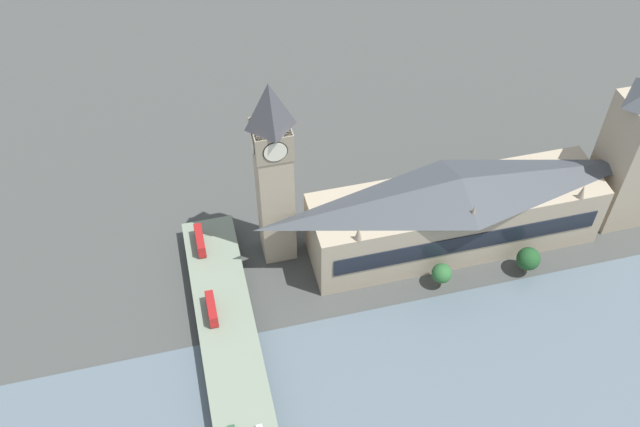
# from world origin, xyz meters

# --- Properties ---
(ground_plane) EXTENTS (600.00, 600.00, 0.00)m
(ground_plane) POSITION_xyz_m (0.00, 0.00, 0.00)
(ground_plane) COLOR #424442
(river_water) EXTENTS (57.74, 360.00, 0.30)m
(river_water) POSITION_xyz_m (-34.87, 0.00, 0.15)
(river_water) COLOR slate
(river_water) RESTS_ON ground_plane
(parliament_hall) EXTENTS (23.56, 95.00, 29.84)m
(parliament_hall) POSITION_xyz_m (14.55, -8.00, 14.82)
(parliament_hall) COLOR tan
(parliament_hall) RESTS_ON ground_plane
(clock_tower) EXTENTS (11.61, 11.61, 68.08)m
(clock_tower) POSITION_xyz_m (25.17, 48.71, 36.48)
(clock_tower) COLOR tan
(clock_tower) RESTS_ON ground_plane
(victoria_tower) EXTENTS (18.22, 18.22, 60.07)m
(victoria_tower) POSITION_xyz_m (14.60, -68.61, 28.04)
(victoria_tower) COLOR tan
(victoria_tower) RESTS_ON ground_plane
(road_bridge) EXTENTS (147.48, 16.91, 5.95)m
(road_bridge) POSITION_xyz_m (-34.87, 70.38, 4.85)
(road_bridge) COLOR #5D6A59
(road_bridge) RESTS_ON ground_plane
(double_decker_bus_lead) EXTENTS (10.97, 2.59, 4.76)m
(double_decker_bus_lead) POSITION_xyz_m (0.18, 73.79, 8.57)
(double_decker_bus_lead) COLOR red
(double_decker_bus_lead) RESTS_ON road_bridge
(double_decker_bus_mid) EXTENTS (11.42, 2.53, 4.96)m
(double_decker_bus_mid) POSITION_xyz_m (27.76, 73.74, 8.69)
(double_decker_bus_mid) COLOR red
(double_decker_bus_mid) RESTS_ON road_bridge
(tree_embankment_near) EXTENTS (6.44, 6.44, 9.20)m
(tree_embankment_near) POSITION_xyz_m (-1.77, 1.68, 5.96)
(tree_embankment_near) COLOR brown
(tree_embankment_near) RESTS_ON ground_plane
(tree_embankment_mid) EXTENTS (7.55, 7.55, 10.36)m
(tree_embankment_mid) POSITION_xyz_m (-3.26, -27.03, 6.56)
(tree_embankment_mid) COLOR brown
(tree_embankment_mid) RESTS_ON ground_plane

